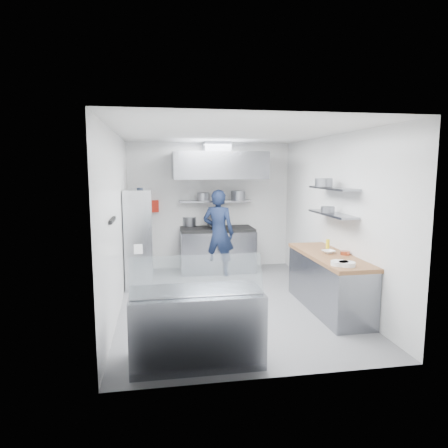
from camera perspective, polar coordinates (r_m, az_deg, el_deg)
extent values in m
plane|color=slate|center=(6.87, 0.85, -11.08)|extent=(5.00, 5.00, 0.00)
plane|color=silver|center=(6.52, 0.90, 12.88)|extent=(5.00, 5.00, 0.00)
cube|color=white|center=(9.00, -2.01, 2.59)|extent=(3.60, 2.80, 0.02)
cube|color=white|center=(4.15, 7.16, -3.78)|extent=(3.60, 2.80, 0.02)
cube|color=white|center=(6.47, -15.00, 0.23)|extent=(2.80, 5.00, 0.02)
cube|color=white|center=(7.10, 15.32, 0.87)|extent=(2.80, 5.00, 0.02)
cube|color=gray|center=(8.77, -0.99, -3.83)|extent=(1.60, 0.80, 0.90)
cube|color=black|center=(8.68, -1.00, -0.73)|extent=(1.57, 0.78, 0.06)
cylinder|color=slate|center=(8.98, -4.97, 0.37)|extent=(0.30, 0.30, 0.20)
cylinder|color=slate|center=(8.88, -1.41, 0.44)|extent=(0.30, 0.30, 0.24)
cube|color=gray|center=(8.85, -1.24, 3.28)|extent=(1.60, 0.30, 0.04)
cylinder|color=slate|center=(8.61, -2.96, 3.88)|extent=(0.26, 0.26, 0.18)
cylinder|color=slate|center=(8.71, 2.03, 4.06)|extent=(0.31, 0.31, 0.22)
cube|color=gray|center=(8.41, -0.84, 8.36)|extent=(1.90, 1.15, 0.55)
cube|color=slate|center=(8.64, -1.08, 10.87)|extent=(0.55, 0.55, 0.24)
cube|color=#B61C0E|center=(8.86, -10.01, 2.52)|extent=(0.22, 0.10, 0.26)
imported|color=#111B34|center=(8.34, -0.81, -1.26)|extent=(0.78, 0.66, 1.81)
cube|color=silver|center=(7.77, -12.04, -1.97)|extent=(0.50, 0.90, 1.85)
cube|color=white|center=(7.42, -12.13, -3.42)|extent=(0.15, 0.19, 0.17)
cube|color=yellow|center=(7.78, -12.10, 0.83)|extent=(0.14, 0.19, 0.17)
cylinder|color=black|center=(7.44, -11.92, 4.39)|extent=(0.11, 0.11, 0.18)
cube|color=black|center=(5.56, -15.66, 0.54)|extent=(0.04, 0.55, 0.05)
cube|color=gray|center=(6.62, 14.66, -8.26)|extent=(0.62, 2.00, 0.84)
cube|color=brown|center=(6.51, 14.80, -4.45)|extent=(0.65, 2.04, 0.06)
cylinder|color=white|center=(5.78, 17.15, -5.49)|extent=(0.23, 0.23, 0.06)
cylinder|color=white|center=(5.81, 16.19, -5.40)|extent=(0.25, 0.25, 0.06)
cylinder|color=#BB5634|center=(6.52, 16.90, -3.98)|extent=(0.14, 0.14, 0.06)
cylinder|color=yellow|center=(6.80, 14.60, -2.89)|extent=(0.06, 0.06, 0.18)
imported|color=white|center=(6.57, 14.69, -3.86)|extent=(0.23, 0.23, 0.05)
cube|color=gray|center=(6.75, 15.18, 1.38)|extent=(0.30, 1.30, 0.04)
cube|color=gray|center=(6.71, 15.31, 4.94)|extent=(0.30, 1.30, 0.04)
cylinder|color=slate|center=(6.74, 14.60, 2.00)|extent=(0.22, 0.22, 0.10)
cylinder|color=slate|center=(6.77, 14.05, 5.77)|extent=(0.29, 0.29, 0.14)
cube|color=gray|center=(4.76, -3.94, -14.44)|extent=(1.50, 0.70, 0.85)
cube|color=silver|center=(4.44, -3.87, -7.32)|extent=(1.47, 0.19, 0.42)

